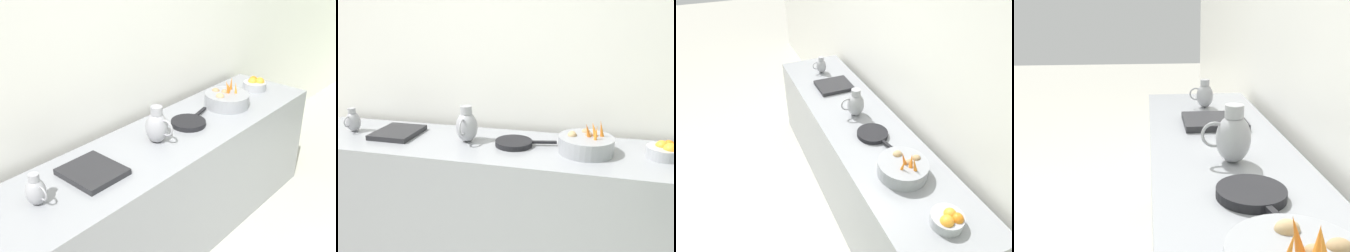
# 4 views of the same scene
# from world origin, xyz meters

# --- Properties ---
(tile_wall_left) EXTENTS (0.10, 9.60, 3.00)m
(tile_wall_left) POSITION_xyz_m (-1.95, 0.63, 1.50)
(tile_wall_left) COLOR white
(tile_wall_left) RESTS_ON ground_plane
(prep_counter) EXTENTS (0.68, 2.85, 0.87)m
(prep_counter) POSITION_xyz_m (-1.50, 0.13, 0.43)
(prep_counter) COLOR gray
(prep_counter) RESTS_ON ground_plane
(vegetable_colander) EXTENTS (0.35, 0.35, 0.22)m
(vegetable_colander) POSITION_xyz_m (-1.50, 0.82, 0.92)
(vegetable_colander) COLOR gray
(vegetable_colander) RESTS_ON prep_counter
(orange_bowl) EXTENTS (0.20, 0.20, 0.11)m
(orange_bowl) POSITION_xyz_m (-1.52, 1.28, 0.91)
(orange_bowl) COLOR #9EA0A5
(orange_bowl) RESTS_ON prep_counter
(metal_pitcher_tall) EXTENTS (0.21, 0.15, 0.25)m
(metal_pitcher_tall) POSITION_xyz_m (-1.51, 0.01, 0.98)
(metal_pitcher_tall) COLOR #939399
(metal_pitcher_tall) RESTS_ON prep_counter
(metal_pitcher_short) EXTENTS (0.15, 0.11, 0.18)m
(metal_pitcher_short) POSITION_xyz_m (-1.51, -0.91, 0.95)
(metal_pitcher_short) COLOR #939399
(metal_pitcher_short) RESTS_ON prep_counter
(counter_sink_basin) EXTENTS (0.34, 0.30, 0.04)m
(counter_sink_basin) POSITION_xyz_m (-1.52, -0.53, 0.89)
(counter_sink_basin) COLOR #232326
(counter_sink_basin) RESTS_ON prep_counter
(skillet_on_counter) EXTENTS (0.25, 0.41, 0.03)m
(skillet_on_counter) POSITION_xyz_m (-1.51, 0.35, 0.88)
(skillet_on_counter) COLOR black
(skillet_on_counter) RESTS_ON prep_counter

